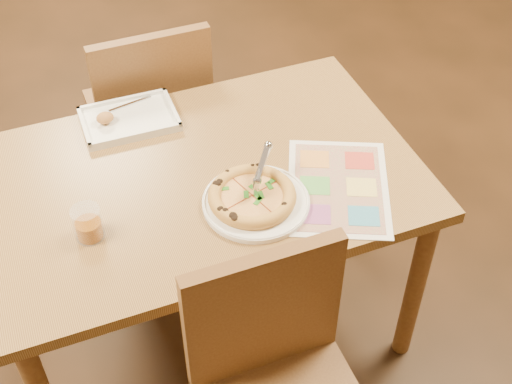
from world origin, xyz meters
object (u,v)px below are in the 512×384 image
object	(u,v)px
dining_table	(201,195)
glass_tumbler	(88,225)
chair_far	(151,103)
pizza	(252,196)
pizza_cutter	(261,169)
chair_near	(276,367)
appetizer_tray	(127,120)
plate	(256,203)
menu	(338,187)

from	to	relation	value
dining_table	glass_tumbler	bearing A→B (deg)	-160.67
chair_far	pizza	xyz separation A→B (m)	(0.10, -0.77, 0.18)
chair_far	pizza_cutter	bearing A→B (deg)	101.19
chair_near	pizza_cutter	size ratio (longest dim) A/B	3.72
dining_table	chair_far	world-z (taller)	chair_far
chair_near	appetizer_tray	bearing A→B (deg)	98.51
chair_near	glass_tumbler	world-z (taller)	chair_near
plate	pizza_cutter	bearing A→B (deg)	54.57
dining_table	appetizer_tray	world-z (taller)	appetizer_tray
pizza	glass_tumbler	distance (m)	0.46
chair_near	plate	bearing A→B (deg)	75.39
appetizer_tray	plate	bearing A→B (deg)	-63.50
dining_table	chair_far	bearing A→B (deg)	90.00
dining_table	menu	bearing A→B (deg)	-29.00
pizza	menu	xyz separation A→B (m)	(0.26, -0.03, -0.03)
glass_tumbler	appetizer_tray	bearing A→B (deg)	64.15
chair_near	appetizer_tray	world-z (taller)	chair_near
chair_far	menu	bearing A→B (deg)	114.20
chair_near	menu	bearing A→B (deg)	48.14
chair_near	glass_tumbler	xyz separation A→B (m)	(-0.35, 0.48, 0.20)
menu	chair_near	bearing A→B (deg)	-131.86
chair_near	appetizer_tray	distance (m)	0.95
chair_near	pizza_cutter	xyz separation A→B (m)	(0.14, 0.47, 0.24)
pizza_cutter	dining_table	bearing A→B (deg)	86.28
plate	appetizer_tray	bearing A→B (deg)	116.50
chair_far	glass_tumbler	distance (m)	0.83
chair_far	appetizer_tray	bearing A→B (deg)	63.72
plate	chair_near	bearing A→B (deg)	-104.61
chair_far	glass_tumbler	world-z (taller)	chair_far
dining_table	chair_far	xyz separation A→B (m)	(-0.00, 0.60, -0.07)
plate	glass_tumbler	world-z (taller)	glass_tumbler
chair_near	pizza	size ratio (longest dim) A/B	1.86
pizza	menu	bearing A→B (deg)	-6.74
chair_near	menu	size ratio (longest dim) A/B	1.15
dining_table	chair_far	distance (m)	0.61
chair_far	plate	distance (m)	0.80
pizza_cutter	menu	distance (m)	0.24
dining_table	glass_tumbler	xyz separation A→B (m)	(-0.35, -0.12, 0.13)
pizza_cutter	appetizer_tray	bearing A→B (deg)	70.19
chair_near	chair_far	size ratio (longest dim) A/B	1.00
glass_tumbler	chair_far	bearing A→B (deg)	63.98
plate	menu	size ratio (longest dim) A/B	0.75
chair_near	chair_far	world-z (taller)	same
glass_tumbler	chair_near	bearing A→B (deg)	-53.42
pizza	pizza_cutter	distance (m)	0.08
plate	menu	bearing A→B (deg)	-5.15
appetizer_tray	glass_tumbler	distance (m)	0.50
appetizer_tray	menu	world-z (taller)	appetizer_tray
glass_tumbler	menu	xyz separation A→B (m)	(0.71, -0.08, -0.04)
plate	pizza	world-z (taller)	pizza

